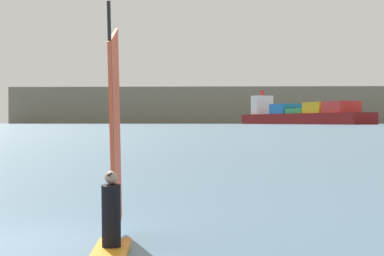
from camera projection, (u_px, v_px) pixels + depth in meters
name	position (u px, v px, depth m)	size (l,w,h in m)	color
ground_plane	(32.00, 242.00, 12.10)	(4000.00, 4000.00, 0.00)	#476B84
windsurfer	(113.00, 182.00, 11.29)	(0.80, 3.86, 4.28)	orange
cargo_ship	(301.00, 115.00, 652.43)	(78.27, 211.98, 37.36)	maroon
distant_headland	(266.00, 108.00, 1086.98)	(734.76, 406.76, 50.42)	#756B56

